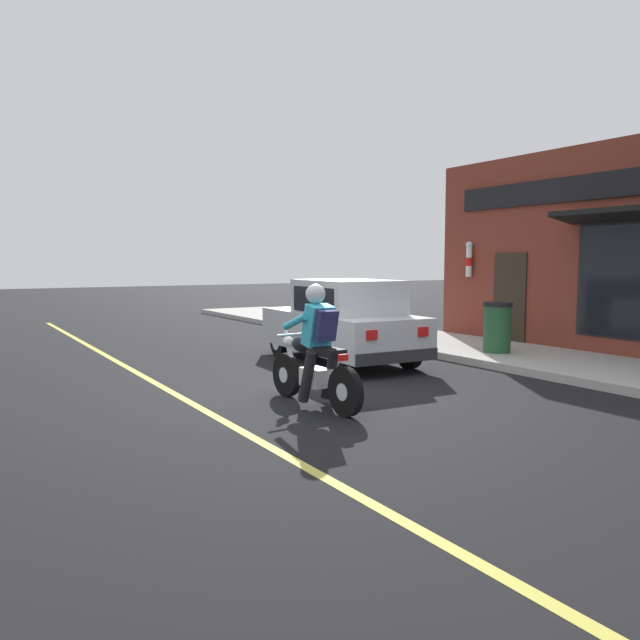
# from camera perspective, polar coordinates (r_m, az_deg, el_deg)

# --- Properties ---
(ground_plane) EXTENTS (80.00, 80.00, 0.00)m
(ground_plane) POSITION_cam_1_polar(r_m,az_deg,el_deg) (9.37, -1.11, -6.39)
(ground_plane) COLOR black
(sidewalk_curb) EXTENTS (2.60, 22.00, 0.14)m
(sidewalk_curb) POSITION_cam_1_polar(r_m,az_deg,el_deg) (14.64, 9.70, -1.92)
(sidewalk_curb) COLOR #ADAAA3
(sidewalk_curb) RESTS_ON ground
(lane_stripe) EXTENTS (0.12, 19.80, 0.01)m
(lane_stripe) POSITION_cam_1_polar(r_m,az_deg,el_deg) (11.44, -16.73, -4.44)
(lane_stripe) COLOR #D1C64C
(lane_stripe) RESTS_ON ground
(storefront_building) EXTENTS (1.25, 9.55, 4.20)m
(storefront_building) POSITION_cam_1_polar(r_m,az_deg,el_deg) (13.10, 26.58, 5.68)
(storefront_building) COLOR maroon
(storefront_building) RESTS_ON ground
(motorcycle_with_rider) EXTENTS (0.57, 2.02, 1.62)m
(motorcycle_with_rider) POSITION_cam_1_polar(r_m,az_deg,el_deg) (8.21, -0.47, -3.26)
(motorcycle_with_rider) COLOR black
(motorcycle_with_rider) RESTS_ON ground
(car_hatchback) EXTENTS (1.85, 3.87, 1.57)m
(car_hatchback) POSITION_cam_1_polar(r_m,az_deg,el_deg) (11.74, 2.08, -0.22)
(car_hatchback) COLOR black
(car_hatchback) RESTS_ON ground
(trash_bin) EXTENTS (0.56, 0.56, 0.98)m
(trash_bin) POSITION_cam_1_polar(r_m,az_deg,el_deg) (12.63, 15.90, -0.61)
(trash_bin) COLOR #23512D
(trash_bin) RESTS_ON sidewalk_curb
(traffic_cone) EXTENTS (0.36, 0.36, 0.60)m
(traffic_cone) POSITION_cam_1_polar(r_m,az_deg,el_deg) (14.40, 7.98, -0.56)
(traffic_cone) COLOR black
(traffic_cone) RESTS_ON sidewalk_curb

